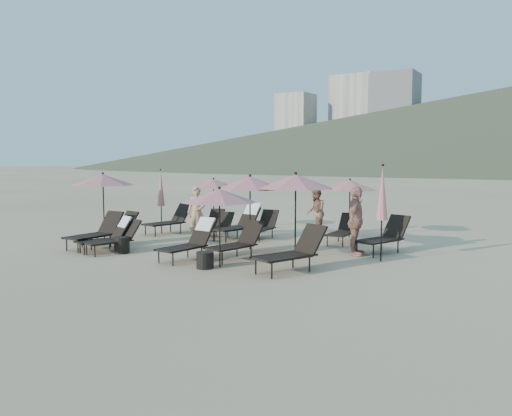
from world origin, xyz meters
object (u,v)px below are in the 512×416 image
Objects in this scene: umbrella_open_5 at (219,196)px; side_table_1 at (205,260)px; lounger_0 at (96,232)px; lounger_10 at (343,230)px; umbrella_closed_1 at (161,189)px; beachgoer_c at (356,221)px; lounger_1 at (108,235)px; umbrella_open_1 at (250,183)px; umbrella_closed_0 at (382,194)px; umbrella_open_4 at (350,185)px; umbrella_open_0 at (103,180)px; lounger_7 at (211,223)px; lounger_9 at (262,226)px; lounger_13 at (112,230)px; side_table_0 at (122,245)px; lounger_2 at (115,238)px; beachgoer_b at (316,212)px; umbrella_open_3 at (214,184)px; umbrella_open_2 at (296,182)px; lounger_3 at (190,240)px; lounger_12 at (219,226)px; lounger_4 at (237,242)px; lounger_6 at (169,220)px; lounger_8 at (240,222)px; lounger_11 at (384,236)px; lounger_5 at (292,251)px; beachgoer_a at (197,213)px.

umbrella_open_5 reaches higher than side_table_1.
lounger_0 reaches higher than lounger_10.
beachgoer_c is at bearing -2.73° from umbrella_closed_1.
lounger_1 is 0.75× the size of umbrella_open_1.
lounger_1 is at bearing -16.23° from lounger_0.
lounger_10 is 0.64× the size of umbrella_closed_0.
lounger_10 is 0.80× the size of umbrella_open_4.
umbrella_open_0 is 6.54m from umbrella_open_5.
lounger_7 is 0.94× the size of lounger_9.
beachgoer_c is (3.01, 0.73, -1.01)m from umbrella_open_1.
side_table_0 is at bearing -19.33° from lounger_13.
umbrella_open_1 reaches higher than lounger_1.
lounger_13 reaches higher than lounger_10.
umbrella_open_0 reaches higher than lounger_2.
lounger_0 is at bearing -69.29° from beachgoer_b.
lounger_1 is at bearing -126.05° from lounger_9.
beachgoer_c is (6.61, -2.22, -0.81)m from umbrella_open_3.
umbrella_closed_0 is at bearing 4.33° from umbrella_open_1.
lounger_2 is at bearing -125.57° from umbrella_open_4.
umbrella_open_2 reaches higher than beachgoer_b.
umbrella_closed_0 is at bearing -5.40° from umbrella_closed_1.
lounger_0 is 4.31× the size of side_table_1.
umbrella_open_5 is at bearing -12.97° from lounger_3.
lounger_12 is (0.80, -0.60, -0.01)m from lounger_7.
lounger_9 is (-1.32, 3.43, -0.02)m from lounger_4.
umbrella_open_3 is (-5.20, 3.12, -0.28)m from umbrella_open_2.
lounger_6 is at bearing 161.52° from lounger_4.
lounger_12 is 4.43m from umbrella_open_2.
umbrella_open_3 is (1.89, 3.72, -0.22)m from umbrella_open_0.
lounger_8 is at bearing 63.17° from lounger_13.
umbrella_open_5 is (4.82, -0.85, 1.29)m from lounger_13.
umbrella_open_2 is at bearing -119.76° from lounger_11.
umbrella_open_2 is at bearing -38.14° from lounger_7.
umbrella_open_5 reaches higher than lounger_12.
lounger_4 is 0.88× the size of umbrella_open_4.
beachgoer_c reaches higher than lounger_2.
umbrella_open_3 is 0.79× the size of umbrella_closed_0.
lounger_5 is 1.17× the size of beachgoer_b.
lounger_1 is 0.85× the size of lounger_8.
beachgoer_c is (2.48, 2.18, 0.50)m from lounger_4.
lounger_0 reaches higher than lounger_13.
lounger_11 is 7.39m from umbrella_open_3.
side_table_0 is 3.35m from beachgoer_a.
umbrella_open_0 is at bearing -173.53° from umbrella_closed_0.
lounger_13 is 2.89m from beachgoer_a.
lounger_2 is at bearing -124.38° from beachgoer_a.
lounger_11 is 5.75m from lounger_12.
lounger_11 is at bearing -33.31° from lounger_10.
lounger_10 is at bearing 131.42° from umbrella_closed_0.
umbrella_open_2 reaches higher than umbrella_open_5.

